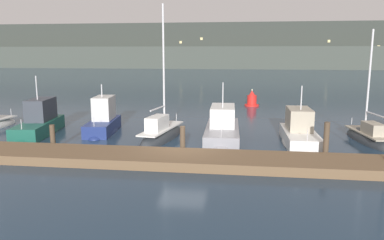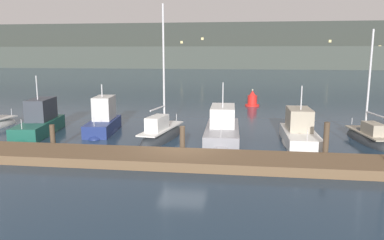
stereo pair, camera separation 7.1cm
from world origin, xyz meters
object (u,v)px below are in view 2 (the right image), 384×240
Objects in this scene: sailboat_berth_7 at (368,140)px; motorboat_berth_6 at (299,137)px; sailboat_berth_4 at (161,137)px; motorboat_berth_3 at (103,125)px; motorboat_berth_5 at (222,132)px; channel_buoy at (252,100)px; motorboat_berth_2 at (40,127)px.

motorboat_berth_6 is at bearing -166.19° from sailboat_berth_7.
sailboat_berth_4 reaches higher than motorboat_berth_6.
sailboat_berth_4 is 12.70m from sailboat_berth_7.
motorboat_berth_3 is 0.72× the size of motorboat_berth_5.
sailboat_berth_4 reaches higher than sailboat_berth_7.
sailboat_berth_4 is 1.58× the size of motorboat_berth_6.
motorboat_berth_6 is at bearing 0.70° from sailboat_berth_4.
motorboat_berth_3 reaches higher than channel_buoy.
channel_buoy is (2.21, 14.41, 0.29)m from motorboat_berth_5.
channel_buoy is at bearing 81.29° from motorboat_berth_5.
motorboat_berth_5 is 8.91m from sailboat_berth_7.
motorboat_berth_5 reaches higher than motorboat_berth_6.
sailboat_berth_7 is at bearing 1.71° from motorboat_berth_2.
motorboat_berth_5 is 4.24× the size of channel_buoy.
motorboat_berth_2 is 12.21m from motorboat_berth_5.
motorboat_berth_3 is 8.18m from motorboat_berth_5.
motorboat_berth_2 reaches higher than motorboat_berth_3.
motorboat_berth_6 is (12.84, -1.54, -0.07)m from motorboat_berth_3.
motorboat_berth_2 is 1.22× the size of motorboat_berth_3.
motorboat_berth_6 is (4.67, -1.16, 0.08)m from motorboat_berth_5.
motorboat_berth_2 is 21.11m from sailboat_berth_7.
motorboat_berth_2 reaches higher than motorboat_berth_6.
motorboat_berth_5 is at bearing -2.71° from motorboat_berth_3.
motorboat_berth_2 reaches higher than channel_buoy.
channel_buoy is (-6.70, 14.53, 0.48)m from sailboat_berth_7.
motorboat_berth_3 is at bearing 159.57° from sailboat_berth_4.
motorboat_berth_2 is 4.18m from motorboat_berth_3.
sailboat_berth_4 reaches higher than motorboat_berth_3.
motorboat_berth_2 reaches higher than motorboat_berth_5.
channel_buoy is (-2.47, 15.57, 0.20)m from motorboat_berth_6.
motorboat_berth_5 is 4.82m from motorboat_berth_6.
motorboat_berth_6 is 15.76m from channel_buoy.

